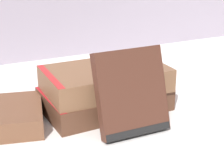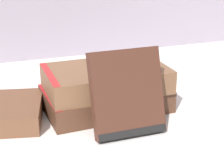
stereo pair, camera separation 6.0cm
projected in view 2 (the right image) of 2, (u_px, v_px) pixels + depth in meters
ground_plane at (107, 121)px, 0.67m from camera, size 3.00×3.00×0.00m
book_flat_bottom at (103, 99)px, 0.71m from camera, size 0.23×0.15×0.04m
book_flat_top at (103, 79)px, 0.69m from camera, size 0.22×0.14×0.04m
book_leaning_front at (127, 96)px, 0.61m from camera, size 0.12×0.06×0.14m
pocket_watch at (115, 65)px, 0.69m from camera, size 0.05×0.05×0.01m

